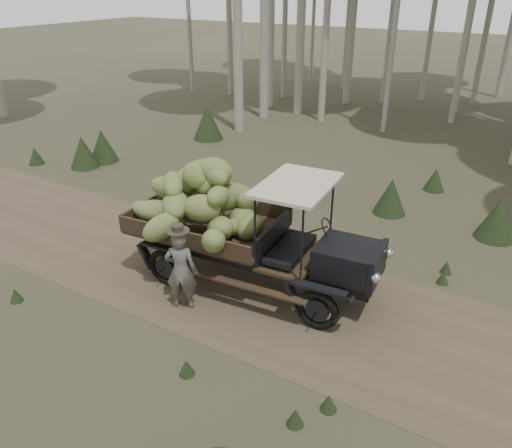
# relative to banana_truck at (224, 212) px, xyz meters

# --- Properties ---
(ground) EXTENTS (120.00, 120.00, 0.00)m
(ground) POSITION_rel_banana_truck_xyz_m (1.05, -0.09, -1.60)
(ground) COLOR #473D2B
(ground) RESTS_ON ground
(dirt_track) EXTENTS (70.00, 4.00, 0.01)m
(dirt_track) POSITION_rel_banana_truck_xyz_m (1.05, -0.09, -1.60)
(dirt_track) COLOR brown
(dirt_track) RESTS_ON ground
(banana_truck) EXTENTS (5.57, 2.80, 2.73)m
(banana_truck) POSITION_rel_banana_truck_xyz_m (0.00, 0.00, 0.00)
(banana_truck) COLOR black
(banana_truck) RESTS_ON ground
(farmer) EXTENTS (0.73, 0.63, 1.83)m
(farmer) POSITION_rel_banana_truck_xyz_m (-0.15, -1.31, -0.74)
(farmer) COLOR #585550
(farmer) RESTS_ON ground
(undergrowth) EXTENTS (23.53, 21.94, 1.37)m
(undergrowth) POSITION_rel_banana_truck_xyz_m (1.37, -2.55, -1.06)
(undergrowth) COLOR #233319
(undergrowth) RESTS_ON ground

